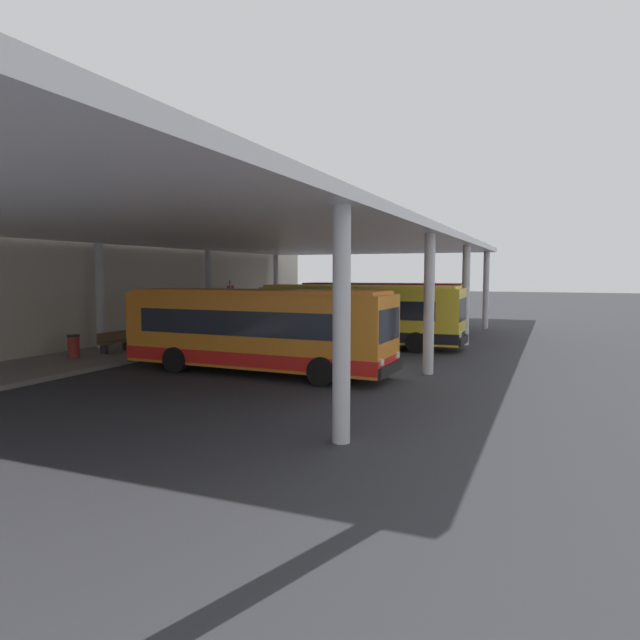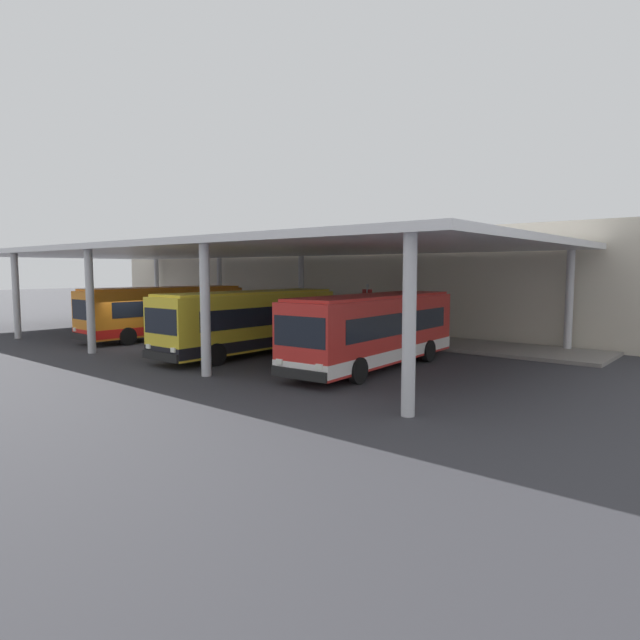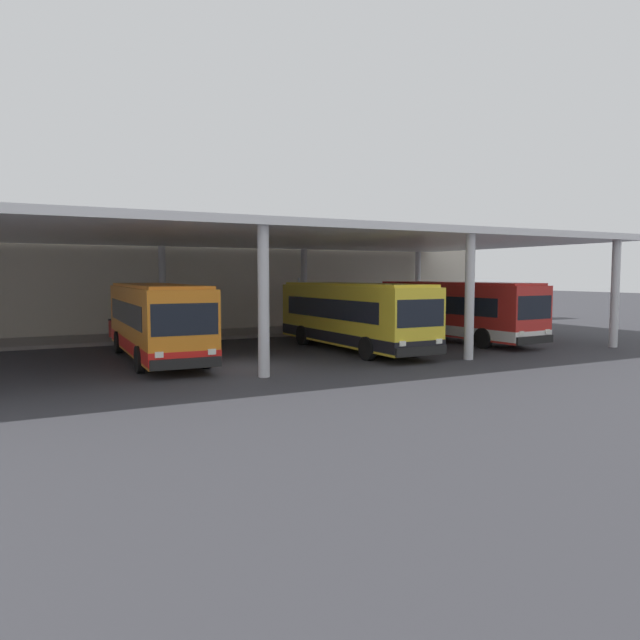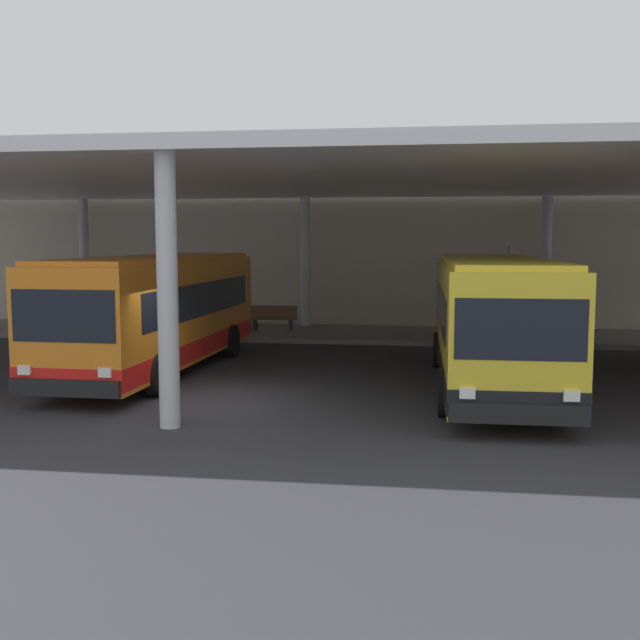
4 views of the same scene
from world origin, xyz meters
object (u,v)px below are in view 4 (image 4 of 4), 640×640
Objects in this scene: bench_waiting at (273,317)px; banner_sign at (509,286)px; bus_nearest_bay at (158,311)px; bus_second_bay at (493,321)px; trash_bin at (223,315)px.

banner_sign is at bearing -5.80° from bench_waiting.
banner_sign is (10.09, 7.44, 0.32)m from bus_nearest_bay.
bus_second_bay is 5.87× the size of bench_waiting.
bench_waiting is (-7.42, 9.39, -0.99)m from bus_second_bay.
bench_waiting is (1.47, 8.32, -0.99)m from bus_nearest_bay.
bus_second_bay is at bearing -45.62° from trash_bin.
trash_bin is at bearing 173.74° from banner_sign.
banner_sign is (8.63, -0.88, 1.32)m from bench_waiting.
bus_nearest_bay is at bearing -86.10° from trash_bin.
bench_waiting is 0.56× the size of banner_sign.
trash_bin is 10.83m from banner_sign.
bus_nearest_bay is at bearing -99.99° from bench_waiting.
trash_bin is (-0.59, 8.61, -0.98)m from bus_nearest_bay.
bench_waiting is at bearing 174.20° from banner_sign.
bus_second_bay is at bearing -98.07° from banner_sign.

